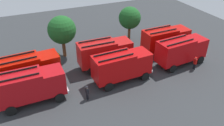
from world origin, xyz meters
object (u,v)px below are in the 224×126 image
object	(u,v)px
fire_truck_5	(166,39)
firefighter_2	(59,58)
fire_truck_1	(122,65)
firefighter_0	(195,63)
fire_truck_0	(30,86)
tree_0	(62,30)
firefighter_3	(87,92)
traffic_cone_0	(174,40)
firefighter_1	(184,39)
fire_truck_3	(28,68)
fire_truck_2	(181,50)
tree_1	(130,18)
fire_truck_4	(105,52)

from	to	relation	value
fire_truck_5	firefighter_2	bearing A→B (deg)	168.44
fire_truck_1	firefighter_0	xyz separation A→B (m)	(9.91, -1.53, -1.15)
fire_truck_5	firefighter_2	xyz separation A→B (m)	(-15.15, 2.78, -1.21)
fire_truck_0	fire_truck_5	world-z (taller)	same
fire_truck_5	tree_0	size ratio (longest dim) A/B	1.20
firefighter_3	traffic_cone_0	world-z (taller)	firefighter_3
fire_truck_1	firefighter_0	world-z (taller)	fire_truck_1
fire_truck_5	firefighter_2	size ratio (longest dim) A/B	4.29
firefighter_1	firefighter_2	xyz separation A→B (m)	(-19.51, 1.81, 0.02)
fire_truck_3	firefighter_3	distance (m)	7.68
firefighter_1	tree_0	world-z (taller)	tree_0
fire_truck_1	fire_truck_5	bearing A→B (deg)	21.95
firefighter_3	traffic_cone_0	size ratio (longest dim) A/B	2.86
fire_truck_2	fire_truck_3	bearing A→B (deg)	165.69
tree_0	firefighter_3	bearing A→B (deg)	-90.17
traffic_cone_0	firefighter_1	bearing A→B (deg)	-60.31
fire_truck_0	firefighter_2	world-z (taller)	fire_truck_0
fire_truck_3	firefighter_3	world-z (taller)	fire_truck_3
tree_0	fire_truck_3	bearing A→B (deg)	-136.12
fire_truck_5	tree_1	world-z (taller)	tree_1
fire_truck_5	tree_1	distance (m)	6.90
firefighter_1	traffic_cone_0	xyz separation A→B (m)	(-0.77, 1.35, -0.62)
fire_truck_5	fire_truck_1	bearing A→B (deg)	-156.92
firefighter_1	firefighter_3	xyz separation A→B (m)	(-18.30, -6.78, 0.04)
traffic_cone_0	firefighter_3	bearing A→B (deg)	-155.11
fire_truck_4	firefighter_1	size ratio (longest dim) A/B	4.35
fire_truck_4	tree_0	xyz separation A→B (m)	(-4.27, 5.00, 1.90)
fire_truck_3	fire_truck_1	bearing A→B (deg)	-23.80
fire_truck_3	firefighter_2	size ratio (longest dim) A/B	4.35
firefighter_2	traffic_cone_0	distance (m)	18.76
tree_1	firefighter_3	bearing A→B (deg)	-133.10
fire_truck_4	firefighter_0	bearing A→B (deg)	-26.13
firefighter_3	tree_1	bearing A→B (deg)	-142.42
tree_1	traffic_cone_0	size ratio (longest dim) A/B	9.09
traffic_cone_0	fire_truck_2	bearing A→B (deg)	-121.33
tree_1	fire_truck_0	bearing A→B (deg)	-149.11
fire_truck_3	fire_truck_2	bearing A→B (deg)	-13.74
firefighter_0	tree_1	world-z (taller)	tree_1
fire_truck_3	firefighter_1	xyz separation A→B (m)	(23.58, 1.33, -1.23)
fire_truck_2	fire_truck_3	distance (m)	19.43
fire_truck_1	tree_0	size ratio (longest dim) A/B	1.21
firefighter_1	fire_truck_3	bearing A→B (deg)	-102.45
fire_truck_2	firefighter_0	world-z (taller)	fire_truck_2
fire_truck_2	traffic_cone_0	xyz separation A→B (m)	(3.67, 6.03, -1.85)
firefighter_2	tree_1	size ratio (longest dim) A/B	0.31
fire_truck_2	firefighter_2	size ratio (longest dim) A/B	4.36
traffic_cone_0	tree_0	bearing A→B (deg)	172.09
tree_0	traffic_cone_0	distance (m)	18.06
fire_truck_3	traffic_cone_0	bearing A→B (deg)	2.87
fire_truck_2	fire_truck_5	size ratio (longest dim) A/B	1.02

